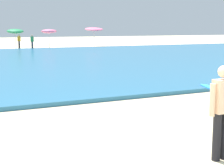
{
  "coord_description": "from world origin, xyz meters",
  "views": [
    {
      "loc": [
        -3.05,
        -3.7,
        2.39
      ],
      "look_at": [
        0.32,
        3.5,
        1.1
      ],
      "focal_mm": 56.36,
      "sensor_mm": 36.0,
      "label": 1
    }
  ],
  "objects": [
    {
      "name": "beachgoer_near_row_left",
      "position": [
        5.27,
        34.32,
        0.84
      ],
      "size": [
        0.32,
        0.2,
        1.58
      ],
      "color": "#383842",
      "rests_on": "ground"
    },
    {
      "name": "beach_umbrella_5",
      "position": [
        7.57,
        35.94,
        1.91
      ],
      "size": [
        1.73,
        1.74,
        2.16
      ],
      "color": "beige",
      "rests_on": "ground"
    },
    {
      "name": "beach_umbrella_4",
      "position": [
        3.84,
        36.12,
        1.94
      ],
      "size": [
        1.82,
        1.86,
        2.26
      ],
      "color": "beige",
      "rests_on": "ground"
    },
    {
      "name": "beach_umbrella_6",
      "position": [
        12.97,
        35.6,
        2.14
      ],
      "size": [
        2.2,
        2.22,
        2.43
      ],
      "color": "beige",
      "rests_on": "ground"
    },
    {
      "name": "beachgoer_near_row_right",
      "position": [
        4.21,
        36.09,
        0.84
      ],
      "size": [
        0.32,
        0.2,
        1.58
      ],
      "color": "#383842",
      "rests_on": "ground"
    }
  ]
}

